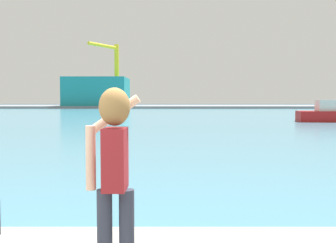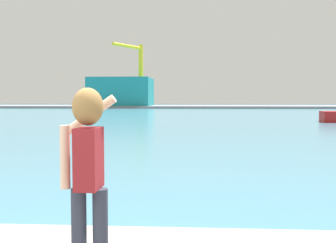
% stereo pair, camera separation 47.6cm
% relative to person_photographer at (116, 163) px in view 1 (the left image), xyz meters
% --- Properties ---
extents(ground_plane, '(220.00, 220.00, 0.00)m').
position_rel_person_photographer_xyz_m(ground_plane, '(-0.82, 49.50, -1.53)').
color(ground_plane, '#334751').
extents(harbor_water, '(140.00, 100.00, 0.02)m').
position_rel_person_photographer_xyz_m(harbor_water, '(-0.82, 51.50, -1.52)').
color(harbor_water, teal).
rests_on(harbor_water, ground_plane).
extents(far_shore_dock, '(140.00, 20.00, 0.50)m').
position_rel_person_photographer_xyz_m(far_shore_dock, '(-0.82, 91.50, -1.28)').
color(far_shore_dock, gray).
rests_on(far_shore_dock, ground_plane).
extents(person_photographer, '(0.53, 0.55, 1.74)m').
position_rel_person_photographer_xyz_m(person_photographer, '(0.00, 0.00, 0.00)').
color(person_photographer, '#2D3342').
rests_on(person_photographer, quay_promenade).
extents(warehouse_left, '(13.60, 12.92, 6.30)m').
position_rel_person_photographer_xyz_m(warehouse_left, '(-15.58, 89.54, 2.12)').
color(warehouse_left, teal).
rests_on(warehouse_left, far_shore_dock).
extents(port_crane, '(5.38, 8.85, 13.53)m').
position_rel_person_photographer_xyz_m(port_crane, '(-11.44, 86.21, 7.25)').
color(port_crane, yellow).
rests_on(port_crane, far_shore_dock).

